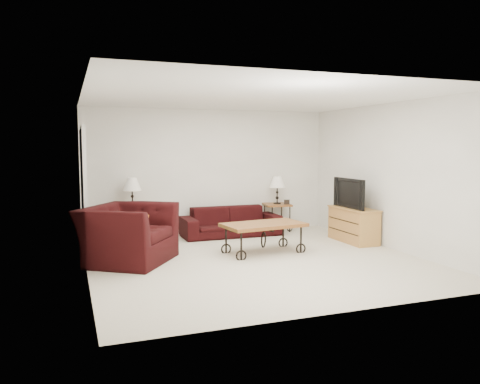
# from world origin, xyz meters

# --- Properties ---
(ground) EXTENTS (5.00, 5.00, 0.00)m
(ground) POSITION_xyz_m (0.00, 0.00, 0.00)
(ground) COLOR beige
(ground) RESTS_ON ground
(wall_back) EXTENTS (5.00, 0.02, 2.50)m
(wall_back) POSITION_xyz_m (0.00, 2.50, 1.25)
(wall_back) COLOR silver
(wall_back) RESTS_ON ground
(wall_front) EXTENTS (5.00, 0.02, 2.50)m
(wall_front) POSITION_xyz_m (0.00, -2.50, 1.25)
(wall_front) COLOR silver
(wall_front) RESTS_ON ground
(wall_left) EXTENTS (0.02, 5.00, 2.50)m
(wall_left) POSITION_xyz_m (-2.50, 0.00, 1.25)
(wall_left) COLOR silver
(wall_left) RESTS_ON ground
(wall_right) EXTENTS (0.02, 5.00, 2.50)m
(wall_right) POSITION_xyz_m (2.50, 0.00, 1.25)
(wall_right) COLOR silver
(wall_right) RESTS_ON ground
(ceiling) EXTENTS (5.00, 5.00, 0.00)m
(ceiling) POSITION_xyz_m (0.00, 0.00, 2.50)
(ceiling) COLOR white
(ceiling) RESTS_ON wall_back
(doorway) EXTENTS (0.08, 0.94, 2.04)m
(doorway) POSITION_xyz_m (-2.47, 1.65, 1.02)
(doorway) COLOR black
(doorway) RESTS_ON ground
(sofa) EXTENTS (1.94, 0.76, 0.57)m
(sofa) POSITION_xyz_m (0.29, 2.02, 0.28)
(sofa) COLOR black
(sofa) RESTS_ON ground
(side_table_left) EXTENTS (0.58, 0.58, 0.59)m
(side_table_left) POSITION_xyz_m (-1.59, 2.20, 0.30)
(side_table_left) COLOR brown
(side_table_left) RESTS_ON ground
(side_table_right) EXTENTS (0.60, 0.60, 0.57)m
(side_table_right) POSITION_xyz_m (1.37, 2.20, 0.29)
(side_table_right) COLOR brown
(side_table_right) RESTS_ON ground
(lamp_left) EXTENTS (0.36, 0.36, 0.59)m
(lamp_left) POSITION_xyz_m (-1.59, 2.20, 0.89)
(lamp_left) COLOR black
(lamp_left) RESTS_ON side_table_left
(lamp_right) EXTENTS (0.37, 0.37, 0.57)m
(lamp_right) POSITION_xyz_m (1.37, 2.20, 0.86)
(lamp_right) COLOR black
(lamp_right) RESTS_ON side_table_right
(photo_frame_left) EXTENTS (0.12, 0.04, 0.10)m
(photo_frame_left) POSITION_xyz_m (-1.74, 2.05, 0.64)
(photo_frame_left) COLOR black
(photo_frame_left) RESTS_ON side_table_left
(photo_frame_right) EXTENTS (0.11, 0.06, 0.10)m
(photo_frame_right) POSITION_xyz_m (1.52, 2.05, 0.62)
(photo_frame_right) COLOR black
(photo_frame_right) RESTS_ON side_table_right
(coffee_table) EXTENTS (1.41, 0.88, 0.50)m
(coffee_table) POSITION_xyz_m (0.31, 0.40, 0.25)
(coffee_table) COLOR brown
(coffee_table) RESTS_ON ground
(armchair) EXTENTS (1.71, 1.76, 0.87)m
(armchair) POSITION_xyz_m (-1.88, 0.55, 0.43)
(armchair) COLOR black
(armchair) RESTS_ON ground
(throw_pillow) EXTENTS (0.31, 0.38, 0.39)m
(throw_pillow) POSITION_xyz_m (-1.73, 0.50, 0.52)
(throw_pillow) COLOR orange
(throw_pillow) RESTS_ON armchair
(tv_stand) EXTENTS (0.44, 1.06, 0.63)m
(tv_stand) POSITION_xyz_m (2.23, 0.68, 0.32)
(tv_stand) COLOR tan
(tv_stand) RESTS_ON ground
(television) EXTENTS (0.12, 0.95, 0.55)m
(television) POSITION_xyz_m (2.21, 0.68, 0.91)
(television) COLOR black
(television) RESTS_ON tv_stand
(backpack) EXTENTS (0.34, 0.28, 0.39)m
(backpack) POSITION_xyz_m (0.89, 1.81, 0.20)
(backpack) COLOR black
(backpack) RESTS_ON ground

